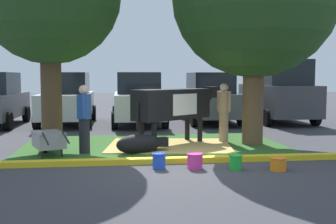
% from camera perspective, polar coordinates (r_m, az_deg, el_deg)
% --- Properties ---
extents(ground_plane, '(80.00, 80.00, 0.00)m').
position_cam_1_polar(ground_plane, '(8.77, 1.20, -7.34)').
color(ground_plane, '#38383D').
extents(grass_island, '(6.93, 4.14, 0.02)m').
position_cam_1_polar(grass_island, '(11.15, -1.94, -4.65)').
color(grass_island, '#2D5B23').
rests_on(grass_island, ground).
extents(curb_yellow, '(8.13, 0.24, 0.12)m').
position_cam_1_polar(curb_yellow, '(8.97, -0.60, -6.67)').
color(curb_yellow, yellow).
rests_on(curb_yellow, ground).
extents(hay_bedding, '(3.50, 2.82, 0.04)m').
position_cam_1_polar(hay_bedding, '(11.06, 0.20, -4.65)').
color(hay_bedding, tan).
rests_on(hay_bedding, ground).
extents(cow_holstein, '(2.73, 2.18, 1.56)m').
position_cam_1_polar(cow_holstein, '(11.22, 0.92, 1.05)').
color(cow_holstein, black).
rests_on(cow_holstein, ground).
extents(calf_lying, '(1.33, 0.75, 0.48)m').
position_cam_1_polar(calf_lying, '(10.03, -3.89, -4.42)').
color(calf_lying, black).
rests_on(calf_lying, ground).
extents(person_handler, '(0.34, 0.53, 1.66)m').
position_cam_1_polar(person_handler, '(10.16, -11.45, -0.66)').
color(person_handler, black).
rests_on(person_handler, ground).
extents(person_visitor_near, '(0.34, 0.48, 1.67)m').
position_cam_1_polar(person_visitor_near, '(11.76, 7.67, 0.18)').
color(person_visitor_near, '#9E7F5B').
rests_on(person_visitor_near, ground).
extents(wheelbarrow, '(1.01, 1.59, 0.63)m').
position_cam_1_polar(wheelbarrow, '(10.07, -16.09, -3.71)').
color(wheelbarrow, gray).
rests_on(wheelbarrow, ground).
extents(bucket_blue, '(0.29, 0.29, 0.32)m').
position_cam_1_polar(bucket_blue, '(8.43, -1.24, -6.67)').
color(bucket_blue, blue).
rests_on(bucket_blue, ground).
extents(bucket_pink, '(0.33, 0.33, 0.31)m').
position_cam_1_polar(bucket_pink, '(8.46, 3.72, -6.67)').
color(bucket_pink, '#EA3893').
rests_on(bucket_pink, ground).
extents(bucket_green, '(0.27, 0.27, 0.30)m').
position_cam_1_polar(bucket_green, '(8.45, 9.28, -6.77)').
color(bucket_green, green).
rests_on(bucket_green, ground).
extents(bucket_orange, '(0.34, 0.34, 0.27)m').
position_cam_1_polar(bucket_orange, '(8.56, 14.90, -6.85)').
color(bucket_orange, orange).
rests_on(bucket_orange, ground).
extents(sedan_silver, '(2.05, 4.42, 2.02)m').
position_cam_1_polar(sedan_silver, '(16.62, -13.69, 1.73)').
color(sedan_silver, silver).
rests_on(sedan_silver, ground).
extents(sedan_red, '(2.05, 4.42, 2.02)m').
position_cam_1_polar(sedan_red, '(16.16, -4.13, 1.77)').
color(sedan_red, silver).
rests_on(sedan_red, ground).
extents(hatchback_white, '(2.05, 4.42, 2.02)m').
position_cam_1_polar(hatchback_white, '(16.89, 5.77, 1.89)').
color(hatchback_white, '#4C5156').
rests_on(hatchback_white, ground).
extents(suv_dark_grey, '(2.15, 4.62, 2.52)m').
position_cam_1_polar(suv_dark_grey, '(17.64, 14.76, 2.80)').
color(suv_dark_grey, '#3D3D42').
rests_on(suv_dark_grey, ground).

